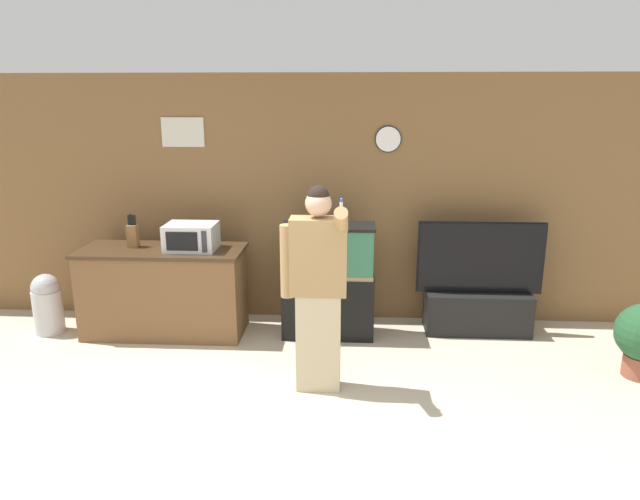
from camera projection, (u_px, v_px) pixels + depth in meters
ground_plane at (257, 473)px, 3.70m from camera, size 18.00×18.00×0.00m
wall_back_paneled at (297, 200)px, 6.06m from camera, size 10.00×0.08×2.60m
counter_island at (164, 291)px, 5.80m from camera, size 1.64×0.67×0.90m
microwave at (191, 237)px, 5.62m from camera, size 0.49×0.39×0.26m
knife_block at (133, 234)px, 5.73m from camera, size 0.10×0.10×0.33m
aquarium_on_stand at (328, 281)px, 5.72m from camera, size 0.91×0.41×1.15m
tv_on_stand at (478, 300)px, 5.86m from camera, size 1.28×0.40×1.16m
person_standing at (317, 287)px, 4.56m from camera, size 0.54×0.41×1.71m
trash_bin at (47, 303)px, 5.83m from camera, size 0.29×0.29×0.63m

